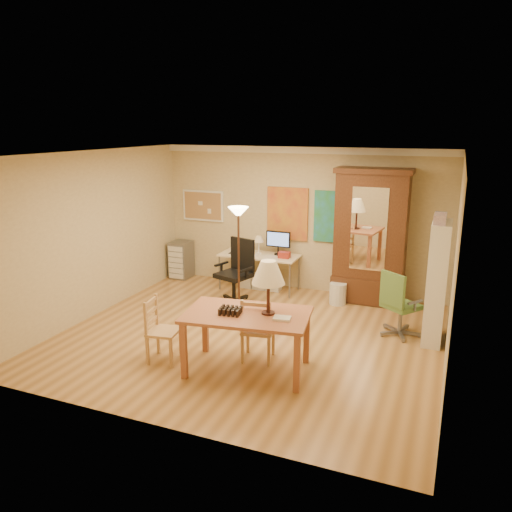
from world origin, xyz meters
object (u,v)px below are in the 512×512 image
at_px(dining_table, 255,302).
at_px(office_chair_black, 235,287).
at_px(computer_desk, 261,268).
at_px(bookshelf, 437,283).
at_px(office_chair_green, 399,318).
at_px(armoire, 370,245).

height_order(dining_table, office_chair_black, dining_table).
relative_size(computer_desk, bookshelf, 0.85).
xyz_separation_m(office_chair_green, armoire, (-0.69, 1.37, 0.77)).
distance_m(office_chair_green, armoire, 1.71).
height_order(dining_table, armoire, armoire).
bearing_deg(office_chair_green, dining_table, -130.89).
xyz_separation_m(computer_desk, armoire, (2.03, 0.08, 0.62)).
xyz_separation_m(dining_table, office_chair_green, (1.59, 1.84, -0.66)).
height_order(armoire, bookshelf, armoire).
bearing_deg(office_chair_green, bookshelf, 0.93).
bearing_deg(armoire, office_chair_green, -63.14).
bearing_deg(dining_table, office_chair_black, 119.87).
distance_m(office_chair_black, bookshelf, 3.40).
xyz_separation_m(dining_table, computer_desk, (-1.13, 3.12, -0.51)).
xyz_separation_m(dining_table, office_chair_black, (-1.26, 2.19, -0.62)).
relative_size(office_chair_black, office_chair_green, 1.15).
distance_m(dining_table, computer_desk, 3.36).
bearing_deg(computer_desk, armoire, 2.38).
bearing_deg(armoire, bookshelf, -49.04).
bearing_deg(office_chair_black, bookshelf, -5.97).
distance_m(computer_desk, office_chair_black, 0.94).
xyz_separation_m(office_chair_black, armoire, (2.16, 1.01, 0.73)).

